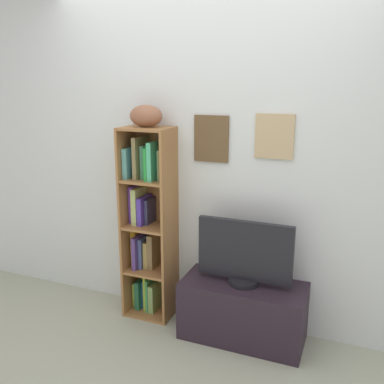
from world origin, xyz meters
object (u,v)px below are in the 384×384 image
(bookshelf, at_px, (148,222))
(football, at_px, (146,116))
(tv_stand, at_px, (243,311))
(television, at_px, (245,254))

(bookshelf, relative_size, football, 6.06)
(tv_stand, bearing_deg, football, 175.47)
(bookshelf, bearing_deg, football, -49.93)
(bookshelf, bearing_deg, tv_stand, -6.63)
(bookshelf, height_order, television, bookshelf)
(bookshelf, xyz_separation_m, football, (0.03, -0.03, 0.83))
(bookshelf, xyz_separation_m, tv_stand, (0.82, -0.09, -0.55))
(tv_stand, xyz_separation_m, television, (0.00, 0.00, 0.45))
(football, xyz_separation_m, tv_stand, (0.79, -0.06, -1.38))
(television, bearing_deg, bookshelf, 173.44)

